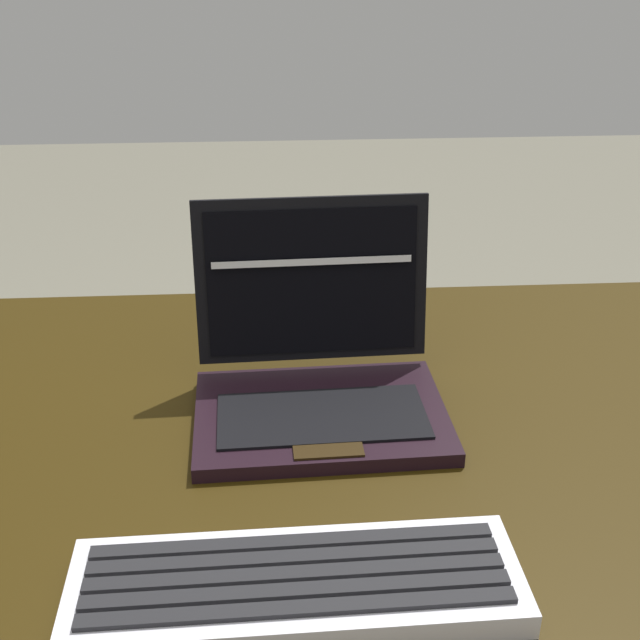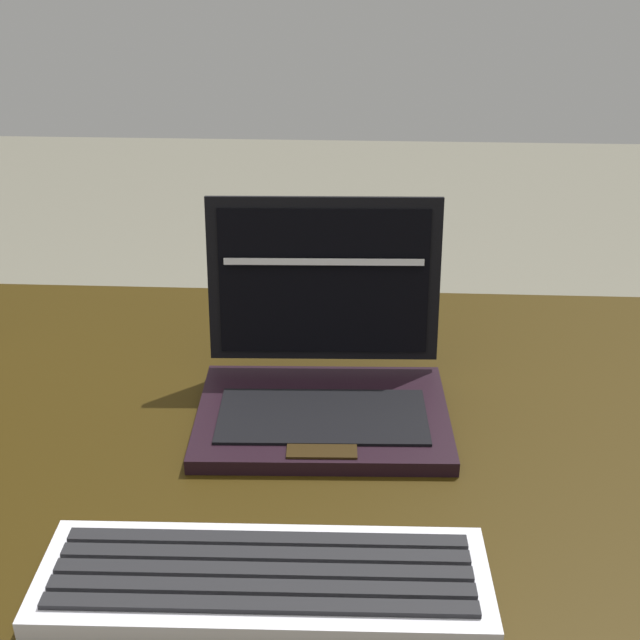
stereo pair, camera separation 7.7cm
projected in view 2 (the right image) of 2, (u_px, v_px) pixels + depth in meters
desk at (297, 508)px, 0.89m from camera, size 1.35×0.67×0.72m
laptop_front at (323, 371)px, 0.85m from camera, size 0.26×0.21×0.21m
external_keyboard at (264, 582)px, 0.63m from camera, size 0.35×0.12×0.03m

